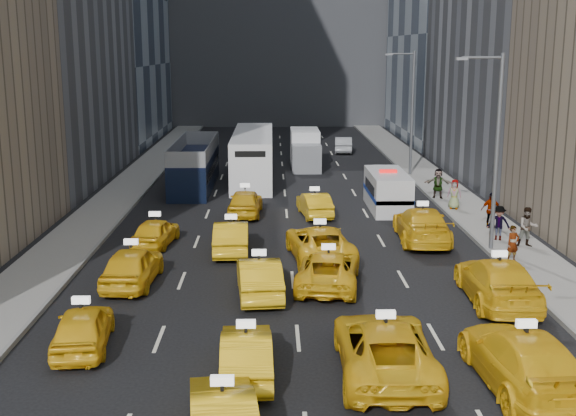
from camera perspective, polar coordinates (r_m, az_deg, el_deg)
The scene contains 36 objects.
ground at distance 22.00m, azimuth 0.97°, elevation -12.23°, with size 160.00×160.00×0.00m, color black.
sidewalk_west at distance 46.89m, azimuth -13.18°, elevation 0.97°, with size 3.00×90.00×0.15m, color gray.
sidewalk_east at distance 47.25m, azimuth 12.60°, elevation 1.08°, with size 3.00×90.00×0.15m, color gray.
curb_west at distance 46.61m, azimuth -11.43°, elevation 1.00°, with size 0.15×90.00×0.18m, color slate.
curb_east at distance 46.92m, azimuth 10.88°, elevation 1.10°, with size 0.15×90.00×0.18m, color slate.
streetlight_near at distance 33.76m, azimuth 16.01°, elevation 4.75°, with size 2.15×0.22×9.00m.
streetlight_far at distance 53.08m, azimuth 9.67°, elevation 7.73°, with size 2.15×0.22×9.00m.
taxi_4 at distance 23.66m, azimuth -15.91°, elevation -9.08°, with size 1.62×4.04×1.38m, color yellow.
taxi_5 at distance 21.04m, azimuth -3.31°, elevation -11.41°, with size 1.44×4.14×1.36m, color yellow.
taxi_6 at distance 21.27m, azimuth 7.65°, elevation -10.89°, with size 2.65×5.75×1.60m, color yellow.
taxi_7 at distance 21.28m, azimuth 18.12°, elevation -11.31°, with size 2.34×5.75×1.67m, color yellow.
taxi_8 at distance 29.29m, azimuth -12.21°, elevation -4.50°, with size 1.83×4.54×1.55m, color yellow.
taxi_9 at distance 27.44m, azimuth -2.29°, elevation -5.46°, with size 1.57×4.49×1.48m, color yellow.
taxi_10 at distance 28.51m, azimuth 3.20°, elevation -4.85°, with size 2.32×5.04×1.40m, color yellow.
taxi_11 at distance 27.78m, azimuth 16.24°, elevation -5.56°, with size 2.31×5.68×1.65m, color yellow.
taxi_12 at distance 34.84m, azimuth -10.42°, elevation -1.88°, with size 1.57×3.90×1.33m, color yellow.
taxi_13 at distance 33.23m, azimuth -4.50°, elevation -2.29°, with size 1.55×4.45×1.47m, color yellow.
taxi_14 at distance 32.05m, azimuth 2.52°, elevation -2.77°, with size 2.52×5.47×1.52m, color yellow.
taxi_15 at distance 35.56m, azimuth 10.53°, elevation -1.31°, with size 2.33×5.74×1.67m, color yellow.
taxi_16 at distance 40.51m, azimuth -3.40°, elevation 0.46°, with size 1.77×4.39×1.50m, color yellow.
taxi_17 at distance 40.31m, azimuth 2.11°, elevation 0.29°, with size 1.42×4.06×1.34m, color yellow.
nypd_van at distance 42.27m, azimuth 7.87°, elevation 1.30°, with size 2.27×5.52×2.35m.
double_decker at distance 48.93m, azimuth -7.37°, elevation 3.42°, with size 3.52×10.94×3.13m.
city_bus at distance 51.44m, azimuth -2.78°, elevation 4.11°, with size 2.85×13.12×3.38m.
box_truck at distance 56.68m, azimuth 1.37°, elevation 4.64°, with size 2.91×6.58×2.91m.
misc_car_0 at distance 49.53m, azimuth 7.62°, elevation 2.59°, with size 1.59×4.56×1.50m, color #9A9DA1.
misc_car_1 at distance 59.71m, azimuth -7.16°, elevation 4.24°, with size 2.30×4.99×1.39m, color black.
misc_car_2 at distance 66.89m, azimuth 1.30°, elevation 5.29°, with size 2.17×5.33×1.55m, color gray.
misc_car_3 at distance 63.47m, azimuth -3.26°, elevation 4.86°, with size 1.77×4.41×1.50m, color black.
misc_car_4 at distance 65.35m, azimuth 4.40°, elevation 5.02°, with size 1.48×4.25×1.40m, color #A2A5A9.
pedestrian_0 at distance 32.67m, azimuth 17.35°, elevation -2.70°, with size 0.58×0.38×1.60m, color gray.
pedestrian_1 at distance 35.27m, azimuth 18.41°, elevation -1.44°, with size 0.91×0.50×1.87m, color gray.
pedestrian_2 at distance 36.11m, azimuth 16.32°, elevation -1.14°, with size 1.08×0.45×1.68m, color gray.
pedestrian_3 at distance 38.53m, azimuth 15.73°, elevation -0.15°, with size 1.07×0.48×1.82m, color gray.
pedestrian_4 at distance 42.48m, azimuth 13.01°, elevation 1.07°, with size 0.84×0.46×1.71m, color gray.
pedestrian_5 at distance 45.31m, azimuth 11.77°, elevation 1.92°, with size 1.70×0.49×1.83m, color gray.
Camera 1 is at (-0.81, -19.96, 9.22)m, focal length 45.00 mm.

